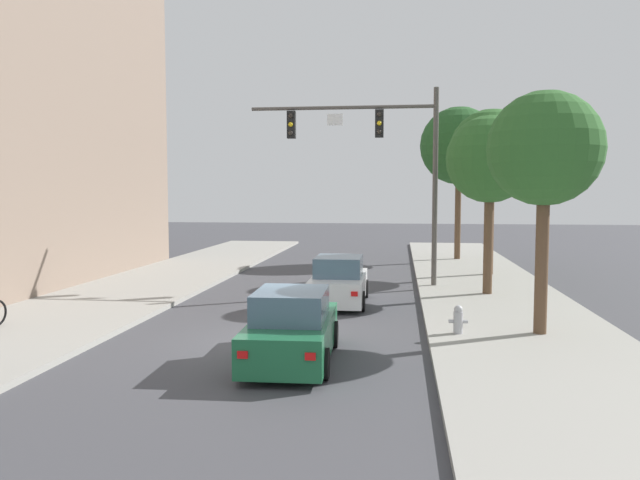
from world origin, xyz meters
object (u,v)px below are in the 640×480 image
street_tree_nearest (545,150)px  street_tree_second (490,160)px  street_tree_third (492,152)px  car_lead_white (339,282)px  fire_hydrant (458,319)px  street_tree_farthest (459,146)px  car_following_green (292,329)px  traffic_signal_mast (381,149)px

street_tree_nearest → street_tree_second: (-0.46, 6.25, 0.07)m
street_tree_third → car_lead_white: bearing=-129.1°
car_lead_white → street_tree_third: 10.44m
fire_hydrant → street_tree_farthest: street_tree_farthest is taller
car_following_green → fire_hydrant: size_ratio=5.96×
street_tree_nearest → street_tree_second: street_tree_second is taller
traffic_signal_mast → car_following_green: (-1.59, -10.92, -4.65)m
car_following_green → street_tree_nearest: size_ratio=0.71×
car_following_green → street_tree_second: bearing=59.3°
street_tree_nearest → street_tree_second: bearing=94.2°
street_tree_second → street_tree_farthest: street_tree_farthest is taller
traffic_signal_mast → fire_hydrant: bearing=-75.0°
traffic_signal_mast → fire_hydrant: traffic_signal_mast is taller
traffic_signal_mast → car_lead_white: 6.04m
street_tree_third → street_tree_farthest: street_tree_farthest is taller
traffic_signal_mast → street_tree_farthest: street_tree_farthest is taller
car_following_green → street_tree_nearest: bearing=26.1°
fire_hydrant → street_tree_nearest: size_ratio=0.12×
traffic_signal_mast → street_tree_second: bearing=-25.0°
fire_hydrant → street_tree_farthest: bearing=85.0°
traffic_signal_mast → car_lead_white: (-1.25, -3.65, -4.65)m
street_tree_nearest → traffic_signal_mast: bearing=118.0°
traffic_signal_mast → street_tree_nearest: (4.28, -8.04, -0.62)m
car_lead_white → car_following_green: same height
street_tree_nearest → street_tree_third: bearing=88.3°
car_lead_white → street_tree_nearest: 8.13m
street_tree_second → street_tree_nearest: bearing=-85.8°
car_lead_white → street_tree_nearest: street_tree_nearest is taller
traffic_signal_mast → car_lead_white: traffic_signal_mast is taller
traffic_signal_mast → car_following_green: 11.97m
street_tree_third → car_following_green: bearing=-113.2°
street_tree_nearest → fire_hydrant: bearing=-172.6°
street_tree_third → street_tree_nearest: bearing=-91.7°
traffic_signal_mast → fire_hydrant: 9.88m
car_lead_white → street_tree_farthest: bearing=69.5°
street_tree_third → street_tree_second: bearing=-98.5°
traffic_signal_mast → street_tree_farthest: (3.82, 9.88, 0.78)m
traffic_signal_mast → street_tree_third: bearing=37.7°
traffic_signal_mast → street_tree_third: size_ratio=1.05×
car_lead_white → car_following_green: 7.27m
street_tree_farthest → car_following_green: bearing=-104.6°
fire_hydrant → car_following_green: bearing=-145.6°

